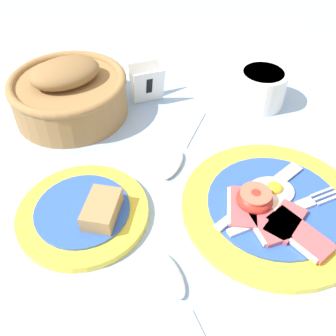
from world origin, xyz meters
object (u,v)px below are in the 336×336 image
(bread_plate, at_px, (85,212))
(teaspoon_by_saucer, at_px, (178,154))
(bread_basket, at_px, (69,92))
(breakfast_plate, at_px, (272,207))
(sugar_cup, at_px, (261,87))
(number_card, at_px, (147,84))
(teaspoon_near_cup, at_px, (180,294))

(bread_plate, distance_m, teaspoon_by_saucer, 0.19)
(bread_basket, bearing_deg, teaspoon_by_saucer, -43.63)
(breakfast_plate, relative_size, teaspoon_by_saucer, 1.56)
(sugar_cup, relative_size, teaspoon_by_saucer, 0.54)
(sugar_cup, bearing_deg, breakfast_plate, -107.46)
(sugar_cup, bearing_deg, teaspoon_by_saucer, -147.92)
(bread_plate, xyz_separation_m, sugar_cup, (0.35, 0.21, 0.03))
(number_card, bearing_deg, bread_basket, 177.53)
(bread_plate, relative_size, teaspoon_near_cup, 0.98)
(bread_plate, relative_size, teaspoon_by_saucer, 1.10)
(teaspoon_by_saucer, xyz_separation_m, teaspoon_near_cup, (-0.06, -0.24, 0.00))
(bread_plate, xyz_separation_m, teaspoon_near_cup, (0.10, -0.15, -0.00))
(bread_plate, bearing_deg, bread_basket, 91.88)
(breakfast_plate, height_order, sugar_cup, sugar_cup)
(teaspoon_by_saucer, bearing_deg, bread_plate, -25.26)
(teaspoon_near_cup, bearing_deg, bread_plate, 24.19)
(teaspoon_near_cup, bearing_deg, bread_basket, 4.58)
(number_card, height_order, teaspoon_by_saucer, number_card)
(breakfast_plate, relative_size, bread_basket, 1.26)
(breakfast_plate, height_order, teaspoon_near_cup, breakfast_plate)
(teaspoon_by_saucer, bearing_deg, bread_basket, -100.21)
(sugar_cup, xyz_separation_m, teaspoon_by_saucer, (-0.19, -0.12, -0.03))
(bread_plate, distance_m, teaspoon_near_cup, 0.18)
(bread_plate, bearing_deg, number_card, 62.94)
(breakfast_plate, distance_m, number_card, 0.34)
(number_card, bearing_deg, bread_plate, -124.39)
(teaspoon_by_saucer, bearing_deg, sugar_cup, 155.50)
(breakfast_plate, distance_m, sugar_cup, 0.28)
(number_card, bearing_deg, teaspoon_by_saucer, -90.12)
(sugar_cup, height_order, teaspoon_near_cup, sugar_cup)
(bread_plate, bearing_deg, teaspoon_by_saucer, 31.32)
(bread_plate, xyz_separation_m, bread_basket, (-0.01, 0.26, 0.04))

